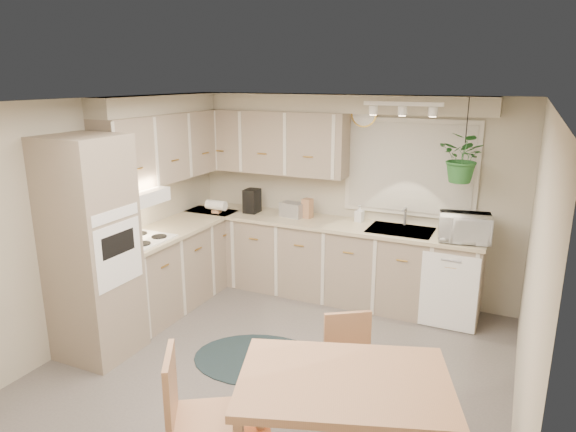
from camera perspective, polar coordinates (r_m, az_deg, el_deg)
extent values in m
plane|color=#665F5A|center=(4.87, -1.68, -16.91)|extent=(4.20, 4.20, 0.00)
plane|color=silver|center=(4.13, -1.95, 12.56)|extent=(4.20, 4.20, 0.00)
cube|color=#B5AC95|center=(6.23, 6.86, 2.21)|extent=(4.00, 0.04, 2.40)
cube|color=#B5AC95|center=(2.81, -22.11, -15.66)|extent=(4.00, 0.04, 2.40)
cube|color=#B5AC95|center=(5.51, -20.74, -0.41)|extent=(0.04, 4.20, 2.40)
cube|color=#B5AC95|center=(3.94, 25.39, -6.98)|extent=(0.04, 4.20, 2.40)
cube|color=gray|center=(6.17, -12.35, -5.47)|extent=(0.60, 1.85, 0.90)
cube|color=gray|center=(6.24, 4.03, -4.90)|extent=(3.60, 0.60, 0.90)
cube|color=#C8BB92|center=(6.01, -12.52, -1.29)|extent=(0.64, 1.89, 0.04)
cube|color=#C8BB92|center=(6.08, 4.08, -0.77)|extent=(3.64, 0.64, 0.04)
cube|color=gray|center=(5.08, -20.97, -3.49)|extent=(0.65, 0.65, 2.10)
cube|color=white|center=(4.86, -18.31, -4.06)|extent=(0.02, 0.56, 0.58)
cube|color=gray|center=(6.01, -13.33, 7.48)|extent=(0.35, 2.00, 0.75)
cube|color=gray|center=(6.34, -2.16, 8.26)|extent=(2.00, 0.35, 0.75)
cube|color=#B5AC95|center=(5.98, -13.81, 12.00)|extent=(0.30, 2.00, 0.20)
cube|color=#B5AC95|center=(6.01, 4.89, 12.38)|extent=(3.60, 0.30, 0.20)
cube|color=white|center=(5.58, -16.00, -2.56)|extent=(0.52, 0.58, 0.02)
cube|color=white|center=(5.47, -16.50, 2.01)|extent=(0.40, 0.60, 0.14)
cube|color=beige|center=(5.96, 13.33, 5.22)|extent=(1.40, 0.02, 1.00)
cube|color=beige|center=(5.96, 13.35, 5.24)|extent=(1.50, 0.02, 1.10)
cube|color=#9A9BA1|center=(5.86, 12.37, -1.93)|extent=(0.70, 0.48, 0.10)
cube|color=white|center=(5.64, 17.39, -8.11)|extent=(0.58, 0.02, 0.83)
cube|color=white|center=(5.37, 12.64, 12.07)|extent=(0.80, 0.04, 0.04)
cylinder|color=#E0B44F|center=(6.02, 8.45, 11.13)|extent=(0.30, 0.03, 0.30)
cube|color=tan|center=(3.62, -9.43, -21.06)|extent=(0.59, 0.59, 0.92)
cube|color=tan|center=(4.09, 7.21, -16.95)|extent=(0.54, 0.54, 0.84)
ellipsoid|color=black|center=(5.06, -3.35, -15.55)|extent=(1.43, 1.21, 0.01)
imported|color=white|center=(5.61, 19.04, -0.91)|extent=(0.56, 0.37, 0.35)
imported|color=white|center=(6.10, 7.93, -0.20)|extent=(0.12, 0.21, 0.09)
imported|color=#28662A|center=(5.48, 18.91, 5.56)|extent=(0.63, 0.65, 0.40)
cube|color=black|center=(6.45, -4.02, 1.69)|extent=(0.17, 0.21, 0.30)
cube|color=#9A9BA1|center=(6.24, 0.48, 0.71)|extent=(0.32, 0.22, 0.18)
cube|color=tan|center=(6.19, 2.17, 0.86)|extent=(0.12, 0.12, 0.24)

